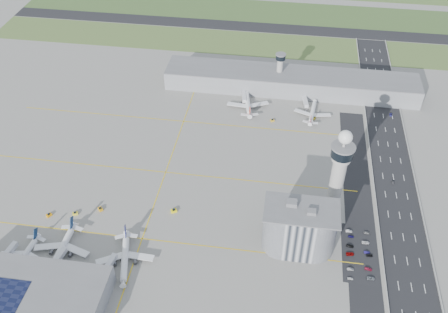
# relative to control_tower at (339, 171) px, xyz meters

# --- Properties ---
(ground) EXTENTS (1000.00, 1000.00, 0.00)m
(ground) POSITION_rel_control_tower_xyz_m (-72.00, -8.00, -35.04)
(ground) COLOR gray
(grass_strip_0) EXTENTS (480.00, 50.00, 0.08)m
(grass_strip_0) POSITION_rel_control_tower_xyz_m (-92.00, 217.00, -35.00)
(grass_strip_0) COLOR #4B6731
(grass_strip_0) RESTS_ON ground
(grass_strip_1) EXTENTS (480.00, 60.00, 0.08)m
(grass_strip_1) POSITION_rel_control_tower_xyz_m (-92.00, 292.00, -35.00)
(grass_strip_1) COLOR #405D2C
(grass_strip_1) RESTS_ON ground
(runway) EXTENTS (480.00, 22.00, 0.10)m
(runway) POSITION_rel_control_tower_xyz_m (-92.00, 254.00, -34.98)
(runway) COLOR black
(runway) RESTS_ON ground
(highway) EXTENTS (28.00, 500.00, 0.10)m
(highway) POSITION_rel_control_tower_xyz_m (43.00, -8.00, -34.99)
(highway) COLOR black
(highway) RESTS_ON ground
(barrier_left) EXTENTS (0.60, 500.00, 1.20)m
(barrier_left) POSITION_rel_control_tower_xyz_m (29.00, -8.00, -34.44)
(barrier_left) COLOR #9E9E99
(barrier_left) RESTS_ON ground
(barrier_right) EXTENTS (0.60, 500.00, 1.20)m
(barrier_right) POSITION_rel_control_tower_xyz_m (57.00, -8.00, -34.44)
(barrier_right) COLOR #9E9E99
(barrier_right) RESTS_ON ground
(landside_road) EXTENTS (18.00, 260.00, 0.08)m
(landside_road) POSITION_rel_control_tower_xyz_m (18.00, -18.00, -35.00)
(landside_road) COLOR black
(landside_road) RESTS_ON ground
(parking_lot) EXTENTS (20.00, 44.00, 0.10)m
(parking_lot) POSITION_rel_control_tower_xyz_m (16.00, -30.00, -34.99)
(parking_lot) COLOR black
(parking_lot) RESTS_ON ground
(taxiway_line_h_0) EXTENTS (260.00, 0.60, 0.01)m
(taxiway_line_h_0) POSITION_rel_control_tower_xyz_m (-112.00, -38.00, -35.04)
(taxiway_line_h_0) COLOR yellow
(taxiway_line_h_0) RESTS_ON ground
(taxiway_line_h_1) EXTENTS (260.00, 0.60, 0.01)m
(taxiway_line_h_1) POSITION_rel_control_tower_xyz_m (-112.00, 22.00, -35.04)
(taxiway_line_h_1) COLOR yellow
(taxiway_line_h_1) RESTS_ON ground
(taxiway_line_h_2) EXTENTS (260.00, 0.60, 0.01)m
(taxiway_line_h_2) POSITION_rel_control_tower_xyz_m (-112.00, 82.00, -35.04)
(taxiway_line_h_2) COLOR yellow
(taxiway_line_h_2) RESTS_ON ground
(taxiway_line_v) EXTENTS (0.60, 260.00, 0.01)m
(taxiway_line_v) POSITION_rel_control_tower_xyz_m (-112.00, 22.00, -35.04)
(taxiway_line_v) COLOR yellow
(taxiway_line_v) RESTS_ON ground
(control_tower) EXTENTS (14.00, 14.00, 64.50)m
(control_tower) POSITION_rel_control_tower_xyz_m (0.00, 0.00, 0.00)
(control_tower) COLOR #ADAAA5
(control_tower) RESTS_ON ground
(secondary_tower) EXTENTS (8.60, 8.60, 31.90)m
(secondary_tower) POSITION_rel_control_tower_xyz_m (-42.00, 142.00, -16.24)
(secondary_tower) COLOR #ADAAA5
(secondary_tower) RESTS_ON ground
(admin_building) EXTENTS (42.00, 24.00, 33.50)m
(admin_building) POSITION_rel_control_tower_xyz_m (-20.01, -30.00, -19.74)
(admin_building) COLOR #B2B2B7
(admin_building) RESTS_ON ground
(terminal_pier) EXTENTS (210.00, 32.00, 15.80)m
(terminal_pier) POSITION_rel_control_tower_xyz_m (-32.00, 140.00, -27.14)
(terminal_pier) COLOR gray
(terminal_pier) RESTS_ON ground
(near_terminal) EXTENTS (84.00, 42.00, 13.00)m
(near_terminal) POSITION_rel_control_tower_xyz_m (-160.07, -90.02, -28.62)
(near_terminal) COLOR gray
(near_terminal) RESTS_ON ground
(airplane_near_a) EXTENTS (33.32, 37.95, 9.77)m
(airplane_near_a) POSITION_rel_control_tower_xyz_m (-174.66, -63.91, -30.15)
(airplane_near_a) COLOR white
(airplane_near_a) RESTS_ON ground
(airplane_near_b) EXTENTS (34.58, 40.40, 11.11)m
(airplane_near_b) POSITION_rel_control_tower_xyz_m (-155.15, -55.54, -29.49)
(airplane_near_b) COLOR white
(airplane_near_b) RESTS_ON ground
(airplane_near_c) EXTENTS (42.09, 46.41, 11.06)m
(airplane_near_c) POSITION_rel_control_tower_xyz_m (-116.68, -56.63, -29.51)
(airplane_near_c) COLOR white
(airplane_near_c) RESTS_ON ground
(airplane_far_a) EXTENTS (41.04, 45.83, 11.24)m
(airplane_far_a) POSITION_rel_control_tower_xyz_m (-64.77, 110.21, -29.42)
(airplane_far_a) COLOR white
(airplane_far_a) RESTS_ON ground
(airplane_far_b) EXTENTS (32.70, 37.29, 9.64)m
(airplane_far_b) POSITION_rel_control_tower_xyz_m (-12.75, 105.28, -30.22)
(airplane_far_b) COLOR white
(airplane_far_b) RESTS_ON ground
(jet_bridge_near_0) EXTENTS (5.39, 14.31, 5.70)m
(jet_bridge_near_0) POSITION_rel_control_tower_xyz_m (-185.00, -69.00, -32.19)
(jet_bridge_near_0) COLOR silver
(jet_bridge_near_0) RESTS_ON ground
(jet_bridge_near_1) EXTENTS (5.39, 14.31, 5.70)m
(jet_bridge_near_1) POSITION_rel_control_tower_xyz_m (-155.00, -69.00, -32.19)
(jet_bridge_near_1) COLOR silver
(jet_bridge_near_1) RESTS_ON ground
(jet_bridge_near_2) EXTENTS (5.39, 14.31, 5.70)m
(jet_bridge_near_2) POSITION_rel_control_tower_xyz_m (-125.00, -69.00, -32.19)
(jet_bridge_near_2) COLOR silver
(jet_bridge_near_2) RESTS_ON ground
(jet_bridge_far_0) EXTENTS (5.39, 14.31, 5.70)m
(jet_bridge_far_0) POSITION_rel_control_tower_xyz_m (-70.00, 124.00, -32.19)
(jet_bridge_far_0) COLOR silver
(jet_bridge_far_0) RESTS_ON ground
(jet_bridge_far_1) EXTENTS (5.39, 14.31, 5.70)m
(jet_bridge_far_1) POSITION_rel_control_tower_xyz_m (-20.00, 124.00, -32.19)
(jet_bridge_far_1) COLOR silver
(jet_bridge_far_1) RESTS_ON ground
(tug_0) EXTENTS (3.72, 3.95, 1.89)m
(tug_0) POSITION_rel_control_tower_xyz_m (-174.75, -28.52, -34.10)
(tug_0) COLOR #F59B07
(tug_0) RESTS_ON ground
(tug_1) EXTENTS (3.89, 3.34, 1.91)m
(tug_1) POSITION_rel_control_tower_xyz_m (-159.00, -24.85, -34.09)
(tug_1) COLOR yellow
(tug_1) RESTS_ON ground
(tug_2) EXTENTS (3.94, 3.99, 1.93)m
(tug_2) POSITION_rel_control_tower_xyz_m (-144.55, -18.91, -34.07)
(tug_2) COLOR orange
(tug_2) RESTS_ON ground
(tug_3) EXTENTS (4.39, 3.94, 2.11)m
(tug_3) POSITION_rel_control_tower_xyz_m (-98.11, -13.58, -33.99)
(tug_3) COLOR #FCE60A
(tug_3) RESTS_ON ground
(tug_4) EXTENTS (3.54, 3.07, 1.72)m
(tug_4) POSITION_rel_control_tower_xyz_m (-43.44, 92.35, -34.18)
(tug_4) COLOR gold
(tug_4) RESTS_ON ground
(tug_5) EXTENTS (3.39, 3.94, 1.93)m
(tug_5) POSITION_rel_control_tower_xyz_m (-11.45, 100.33, -34.08)
(tug_5) COLOR yellow
(tug_5) RESTS_ON ground
(car_lot_0) EXTENTS (3.19, 1.29, 1.09)m
(car_lot_0) POSITION_rel_control_tower_xyz_m (10.02, -49.42, -34.50)
(car_lot_0) COLOR white
(car_lot_0) RESTS_ON ground
(car_lot_1) EXTENTS (3.84, 1.59, 1.24)m
(car_lot_1) POSITION_rel_control_tower_xyz_m (10.35, -43.02, -34.42)
(car_lot_1) COLOR gray
(car_lot_1) RESTS_ON ground
(car_lot_2) EXTENTS (4.96, 2.92, 1.29)m
(car_lot_2) POSITION_rel_control_tower_xyz_m (10.68, -32.09, -34.39)
(car_lot_2) COLOR #8B0807
(car_lot_2) RESTS_ON ground
(car_lot_3) EXTENTS (4.45, 2.24, 1.24)m
(car_lot_3) POSITION_rel_control_tower_xyz_m (10.91, -26.03, -34.42)
(car_lot_3) COLOR black
(car_lot_3) RESTS_ON ground
(car_lot_4) EXTENTS (3.35, 1.37, 1.14)m
(car_lot_4) POSITION_rel_control_tower_xyz_m (11.79, -18.46, -34.47)
(car_lot_4) COLOR #120B4B
(car_lot_4) RESTS_ON ground
(car_lot_5) EXTENTS (3.99, 1.55, 1.29)m
(car_lot_5) POSITION_rel_control_tower_xyz_m (10.77, -14.38, -34.39)
(car_lot_5) COLOR silver
(car_lot_5) RESTS_ON ground
(car_lot_6) EXTENTS (4.57, 2.38, 1.23)m
(car_lot_6) POSITION_rel_control_tower_xyz_m (21.36, -47.62, -34.43)
(car_lot_6) COLOR gray
(car_lot_6) RESTS_ON ground
(car_lot_7) EXTENTS (4.35, 2.30, 1.20)m
(car_lot_7) POSITION_rel_control_tower_xyz_m (20.38, -41.37, -34.44)
(car_lot_7) COLOR maroon
(car_lot_7) RESTS_ON ground
(car_lot_8) EXTENTS (3.90, 1.87, 1.29)m
(car_lot_8) POSITION_rel_control_tower_xyz_m (21.68, -31.50, -34.40)
(car_lot_8) COLOR black
(car_lot_8) RESTS_ON ground
(car_lot_9) EXTENTS (3.55, 1.64, 1.13)m
(car_lot_9) POSITION_rel_control_tower_xyz_m (20.36, -29.41, -34.48)
(car_lot_9) COLOR navy
(car_lot_9) RESTS_ON ground
(car_lot_10) EXTENTS (4.50, 2.25, 1.22)m
(car_lot_10) POSITION_rel_control_tower_xyz_m (20.12, -22.06, -34.43)
(car_lot_10) COLOR white
(car_lot_10) RESTS_ON ground
(car_lot_11) EXTENTS (3.80, 1.55, 1.10)m
(car_lot_11) POSITION_rel_control_tower_xyz_m (21.44, -14.16, -34.49)
(car_lot_11) COLOR gray
(car_lot_11) RESTS_ON ground
(car_hw_1) EXTENTS (1.45, 3.63, 1.17)m
(car_hw_1) POSITION_rel_control_tower_xyz_m (41.89, 33.62, -34.45)
(car_hw_1) COLOR #242426
(car_hw_1) RESTS_ON ground
(car_hw_2) EXTENTS (2.26, 4.42, 1.20)m
(car_hw_2) POSITION_rel_control_tower_xyz_m (48.92, 113.95, -34.44)
(car_hw_2) COLOR navy
(car_hw_2) RESTS_ON ground
(car_hw_4) EXTENTS (1.57, 3.59, 1.20)m
(car_hw_4) POSITION_rel_control_tower_xyz_m (36.09, 169.98, -34.44)
(car_hw_4) COLOR gray
(car_hw_4) RESTS_ON ground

